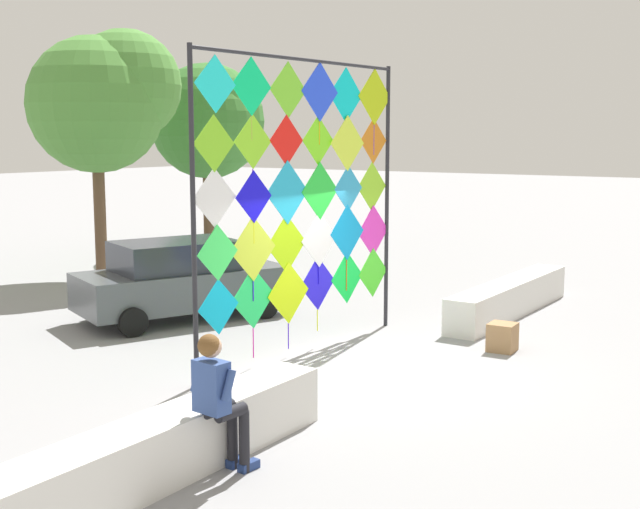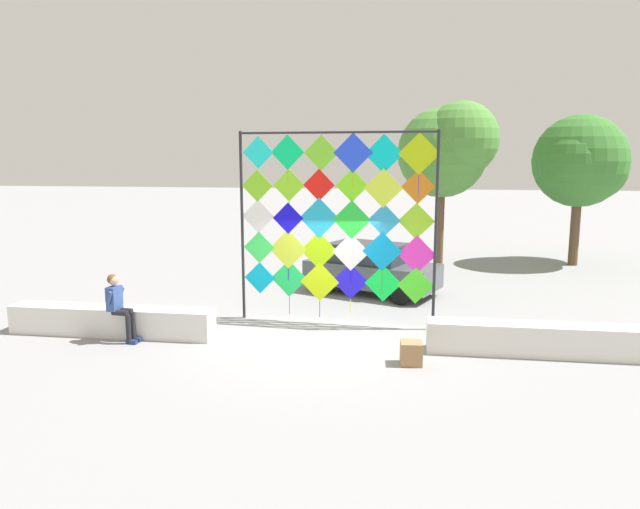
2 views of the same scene
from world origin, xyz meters
name	(u,v)px [view 1 (image 1 of 2)]	position (x,y,z in m)	size (l,w,h in m)	color
ground	(370,368)	(0.00, 0.00, 0.00)	(120.00, 120.00, 0.00)	gray
plaza_ledge_left	(158,451)	(-4.67, -0.34, 0.32)	(4.69, 0.61, 0.65)	silver
plaza_ledge_right	(510,298)	(4.67, -0.34, 0.32)	(4.69, 0.61, 0.65)	silver
kite_display_rack	(306,188)	(0.24, 1.32, 2.59)	(4.71, 0.40, 4.57)	#232328
seated_vendor	(219,393)	(-4.25, -0.77, 0.88)	(0.68, 0.54, 1.49)	black
parked_car	(180,279)	(0.85, 4.59, 0.75)	(4.13, 2.96, 1.47)	#4C5156
cardboard_box_large	(502,337)	(2.00, -1.25, 0.22)	(0.41, 0.41, 0.45)	#9E754C
tree_palm_like	(102,98)	(3.29, 9.32, 4.26)	(3.50, 3.40, 5.88)	brown
tree_far_right	(206,122)	(8.08, 10.37, 3.80)	(3.61, 3.74, 5.47)	brown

